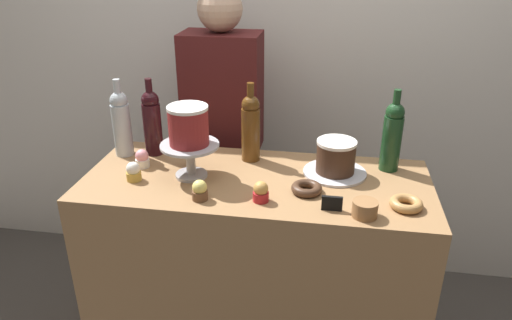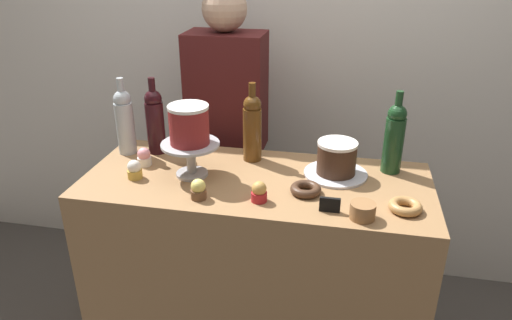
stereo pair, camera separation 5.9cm
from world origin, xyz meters
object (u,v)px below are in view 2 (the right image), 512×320
Objects in this scene: wine_bottle_green at (394,137)px; wine_bottle_clear at (125,121)px; price_sign_chalkboard at (330,205)px; barista_figure at (228,148)px; white_layer_cake at (189,124)px; donut_maple at (405,206)px; cupcake_vanilla at (134,170)px; donut_chocolate at (306,189)px; chocolate_round_cake at (337,157)px; cupcake_lemon at (198,190)px; wine_bottle_amber at (252,127)px; cake_stand_pedestal at (191,153)px; cupcake_strawberry at (144,157)px; cookie_stack at (363,211)px; wine_bottle_dark_red at (155,120)px; cupcake_caramel at (259,192)px.

wine_bottle_green is 1.09m from wine_bottle_clear.
price_sign_chalkboard is 0.88m from barista_figure.
white_layer_cake is 0.78m from wine_bottle_green.
donut_maple is at bearing 12.77° from price_sign_chalkboard.
wine_bottle_green is 4.38× the size of cupcake_vanilla.
donut_chocolate is at bearing -52.82° from barista_figure.
chocolate_round_cake is 0.29m from price_sign_chalkboard.
donut_chocolate is 1.00× the size of donut_maple.
wine_bottle_amber is at bearing 71.99° from cupcake_lemon.
cupcake_lemon is 1.06× the size of price_sign_chalkboard.
cake_stand_pedestal is 1.98× the size of donut_maple.
wine_bottle_amber is at bearing 3.73° from wine_bottle_clear.
barista_figure is at bearing 127.53° from price_sign_chalkboard.
barista_figure is at bearing 140.85° from donut_maple.
cupcake_lemon reaches higher than price_sign_chalkboard.
cupcake_strawberry is 0.88× the size of cookie_stack.
wine_bottle_amber is 0.20× the size of barista_figure.
cupcake_vanilla is at bearing 171.69° from cookie_stack.
cake_stand_pedestal is 0.68× the size of wine_bottle_amber.
white_layer_cake is 1.80× the size of cookie_stack.
wine_bottle_dark_red is 4.38× the size of cupcake_vanilla.
cupcake_strawberry is 1.00× the size of cupcake_caramel.
barista_figure is (0.22, 0.47, -0.14)m from cupcake_strawberry.
cupcake_vanilla is 0.86m from cookie_stack.
wine_bottle_amber is 0.37m from donut_chocolate.
cupcake_strawberry reaches higher than donut_maple.
chocolate_round_cake reaches higher than cupcake_caramel.
wine_bottle_clear is 0.19m from cupcake_strawberry.
chocolate_round_cake is at bearing 11.54° from white_layer_cake.
donut_chocolate is at bearing 29.84° from cupcake_caramel.
donut_chocolate is 0.34m from donut_maple.
cupcake_caramel is at bearing 174.37° from price_sign_chalkboard.
donut_chocolate is (0.25, -0.25, -0.13)m from wine_bottle_amber.
price_sign_chalkboard is (0.34, -0.36, -0.12)m from wine_bottle_amber.
cupcake_strawberry is (-0.22, 0.05, -0.06)m from cake_stand_pedestal.
price_sign_chalkboard is at bearing -167.23° from donut_maple.
cupcake_caramel is (-0.46, -0.33, -0.11)m from wine_bottle_green.
cake_stand_pedestal is 0.46m from donut_chocolate.
wine_bottle_amber reaches higher than cupcake_vanilla.
cake_stand_pedestal is 0.68m from cookie_stack.
cupcake_vanilla is 1.00× the size of cupcake_strawberry.
cupcake_vanilla is at bearing 177.28° from donut_maple.
wine_bottle_clear reaches higher than cake_stand_pedestal.
cupcake_lemon is at bearing -36.52° from cupcake_strawberry.
cake_stand_pedestal is at bearing 162.37° from price_sign_chalkboard.
wine_bottle_clear and wine_bottle_amber have the same top height.
donut_chocolate is at bearing -20.26° from wine_bottle_dark_red.
cupcake_lemon is at bearing -37.92° from wine_bottle_clear.
wine_bottle_clear reaches higher than donut_maple.
cupcake_lemon is 0.88× the size of cookie_stack.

